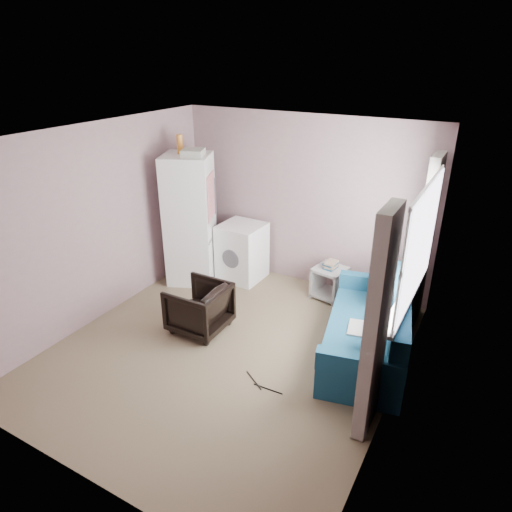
{
  "coord_description": "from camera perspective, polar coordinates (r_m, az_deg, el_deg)",
  "views": [
    {
      "loc": [
        2.48,
        -3.77,
        3.28
      ],
      "look_at": [
        0.05,
        0.6,
        1.0
      ],
      "focal_mm": 32.0,
      "sensor_mm": 36.0,
      "label": 1
    }
  ],
  "objects": [
    {
      "name": "room",
      "position": [
        4.94,
        -3.65,
        0.25
      ],
      "size": [
        3.84,
        4.24,
        2.54
      ],
      "color": "#806E54",
      "rests_on": "ground"
    },
    {
      "name": "armchair",
      "position": [
        5.79,
        -7.14,
        -6.16
      ],
      "size": [
        0.63,
        0.67,
        0.68
      ],
      "primitive_type": "imported",
      "rotation": [
        0.0,
        0.0,
        -1.56
      ],
      "color": "black",
      "rests_on": "ground"
    },
    {
      "name": "sofa",
      "position": [
        5.45,
        14.2,
        -9.33
      ],
      "size": [
        1.23,
        2.03,
        0.85
      ],
      "rotation": [
        0.0,
        0.0,
        0.21
      ],
      "color": "#1A5578",
      "rests_on": "ground"
    },
    {
      "name": "side_table",
      "position": [
        6.59,
        9.19,
        -3.03
      ],
      "size": [
        0.49,
        0.49,
        0.57
      ],
      "rotation": [
        0.0,
        0.0,
        -0.18
      ],
      "color": "gray",
      "rests_on": "ground"
    },
    {
      "name": "window_dressing",
      "position": [
        5.02,
        18.19,
        -2.48
      ],
      "size": [
        0.17,
        2.62,
        2.18
      ],
      "color": "white",
      "rests_on": "ground"
    },
    {
      "name": "fridge",
      "position": [
        6.83,
        -8.25,
        4.59
      ],
      "size": [
        0.87,
        0.87,
        2.2
      ],
      "rotation": [
        0.0,
        0.0,
        0.41
      ],
      "color": "white",
      "rests_on": "ground"
    },
    {
      "name": "floor_cables",
      "position": [
        5.06,
        0.61,
        -15.76
      ],
      "size": [
        0.51,
        0.2,
        0.01
      ],
      "rotation": [
        0.0,
        0.0,
        -0.24
      ],
      "color": "black",
      "rests_on": "ground"
    },
    {
      "name": "washing_machine",
      "position": [
        6.99,
        -1.76,
        0.68
      ],
      "size": [
        0.64,
        0.65,
        0.88
      ],
      "rotation": [
        0.0,
        0.0,
        -0.03
      ],
      "color": "white",
      "rests_on": "ground"
    }
  ]
}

